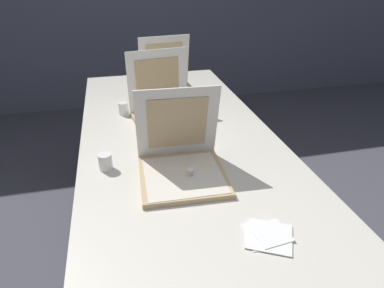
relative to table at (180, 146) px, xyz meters
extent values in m
cube|color=silver|center=(0.00, 0.00, 0.03)|extent=(0.98, 2.33, 0.03)
cylinder|color=#38383D|center=(-0.42, 1.09, -0.35)|extent=(0.04, 0.04, 0.72)
cylinder|color=#38383D|center=(0.42, 1.09, -0.35)|extent=(0.04, 0.04, 0.72)
cube|color=tan|center=(-0.06, -0.35, 0.05)|extent=(0.37, 0.37, 0.02)
cube|color=silver|center=(-0.06, -0.36, 0.07)|extent=(0.32, 0.32, 0.00)
cube|color=white|center=(-0.05, -0.22, 0.23)|extent=(0.35, 0.11, 0.34)
cube|color=tan|center=(-0.05, -0.22, 0.24)|extent=(0.25, 0.08, 0.24)
cylinder|color=white|center=(-0.03, -0.37, 0.10)|extent=(0.03, 0.03, 0.00)
cylinder|color=white|center=(-0.02, -0.37, 0.08)|extent=(0.00, 0.01, 0.03)
cylinder|color=white|center=(-0.04, -0.36, 0.08)|extent=(0.01, 0.01, 0.03)
cylinder|color=white|center=(-0.04, -0.38, 0.08)|extent=(0.01, 0.01, 0.03)
cube|color=tan|center=(-0.03, 0.20, 0.05)|extent=(0.39, 0.39, 0.02)
cube|color=silver|center=(-0.03, 0.20, 0.07)|extent=(0.35, 0.35, 0.00)
cube|color=white|center=(-0.05, 0.37, 0.24)|extent=(0.35, 0.06, 0.35)
cube|color=tan|center=(-0.05, 0.36, 0.24)|extent=(0.25, 0.04, 0.25)
cylinder|color=white|center=(-0.02, 0.22, 0.10)|extent=(0.03, 0.03, 0.00)
cylinder|color=white|center=(-0.01, 0.22, 0.08)|extent=(0.01, 0.00, 0.03)
cylinder|color=white|center=(-0.02, 0.23, 0.08)|extent=(0.00, 0.00, 0.03)
cylinder|color=white|center=(-0.02, 0.22, 0.08)|extent=(0.00, 0.00, 0.03)
cube|color=tan|center=(0.07, 0.63, 0.05)|extent=(0.39, 0.39, 0.02)
cube|color=silver|center=(0.06, 0.63, 0.07)|extent=(0.32, 0.32, 0.00)
cube|color=white|center=(0.05, 0.78, 0.24)|extent=(0.35, 0.10, 0.35)
cube|color=tan|center=(0.05, 0.77, 0.24)|extent=(0.25, 0.07, 0.25)
cylinder|color=white|center=(-0.37, -0.20, 0.08)|extent=(0.06, 0.06, 0.07)
cylinder|color=white|center=(-0.26, 0.39, 0.08)|extent=(0.06, 0.06, 0.07)
cube|color=white|center=(0.13, -0.73, 0.04)|extent=(0.13, 0.13, 0.00)
cube|color=white|center=(0.14, -0.75, 0.05)|extent=(0.20, 0.20, 0.00)
cube|color=white|center=(0.15, -0.74, 0.05)|extent=(0.12, 0.12, 0.00)
camera|label=1|loc=(-0.29, -1.48, 0.83)|focal=31.51mm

